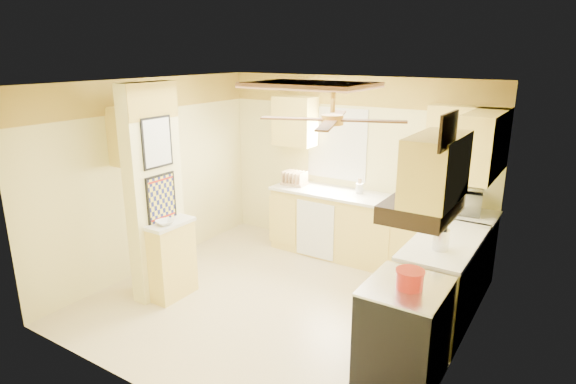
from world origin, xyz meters
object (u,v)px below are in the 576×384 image
Objects in this scene: dutch_oven at (410,279)px; bowl at (165,222)px; kettle at (441,239)px; microwave at (460,201)px; stove at (403,332)px.

bowl is at bearing -178.86° from dutch_oven.
microwave is at bearing 95.99° from kettle.
stove is 3.77× the size of dutch_oven.
stove is at bearing -92.44° from kettle.
bowl is (-2.78, -0.09, 0.50)m from stove.
stove is 4.63× the size of bowl.
bowl is 0.81× the size of dutch_oven.
microwave reaches higher than bowl.
stove is 2.23m from microwave.
kettle reaches higher than stove.
bowl reaches higher than stove.
dutch_oven is (0.13, -2.17, -0.08)m from microwave.
stove is 1.81× the size of microwave.
microwave is at bearing 93.39° from dutch_oven.
kettle reaches higher than dutch_oven.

